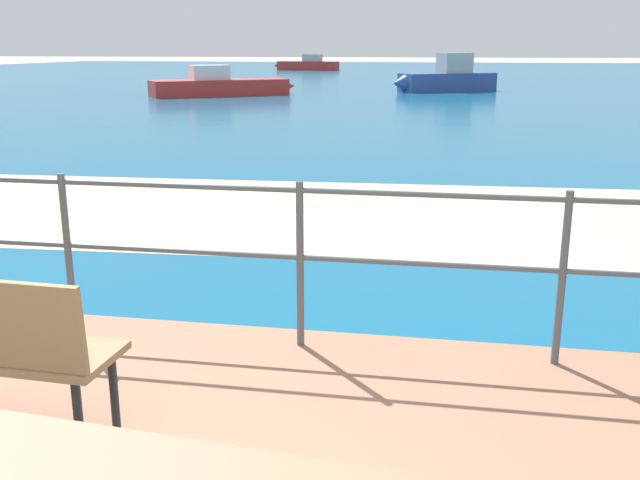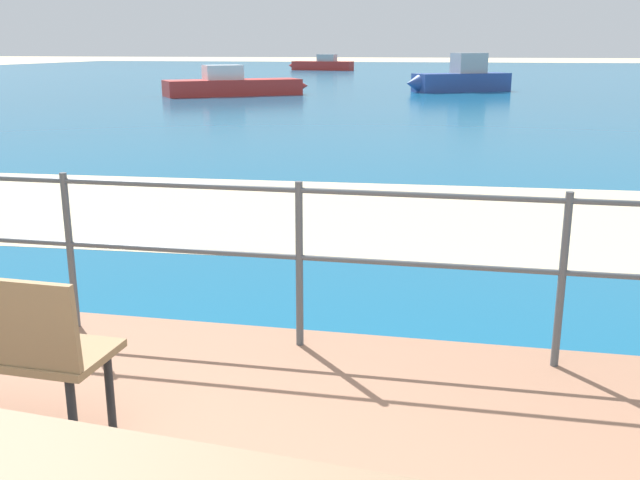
# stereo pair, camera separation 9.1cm
# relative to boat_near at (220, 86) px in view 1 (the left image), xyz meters

# --- Properties ---
(sea_water) EXTENTS (90.00, 90.00, 0.01)m
(sea_water) POSITION_rel_boat_near_xyz_m (7.72, 15.31, -0.37)
(sea_water) COLOR #145B84
(sea_water) RESTS_ON ground
(beach_strip) EXTENTS (54.11, 6.24, 0.01)m
(beach_strip) POSITION_rel_boat_near_xyz_m (7.72, -18.57, -0.37)
(beach_strip) COLOR beige
(beach_strip) RESTS_ON ground
(railing_fence) EXTENTS (5.94, 0.04, 1.00)m
(railing_fence) POSITION_rel_boat_near_xyz_m (7.72, -22.32, 0.32)
(railing_fence) COLOR #4C5156
(railing_fence) RESTS_ON patio_paving
(boat_near) EXTENTS (5.16, 4.06, 1.12)m
(boat_near) POSITION_rel_boat_near_xyz_m (0.00, 0.00, 0.00)
(boat_near) COLOR red
(boat_near) RESTS_ON sea_water
(boat_mid) EXTENTS (4.31, 3.18, 1.53)m
(boat_mid) POSITION_rel_boat_near_xyz_m (8.32, 4.11, 0.15)
(boat_mid) COLOR #2D478C
(boat_mid) RESTS_ON sea_water
(boat_far) EXTENTS (5.27, 1.94, 1.20)m
(boat_far) POSITION_rel_boat_near_xyz_m (-2.52, 29.45, 0.05)
(boat_far) COLOR red
(boat_far) RESTS_ON sea_water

